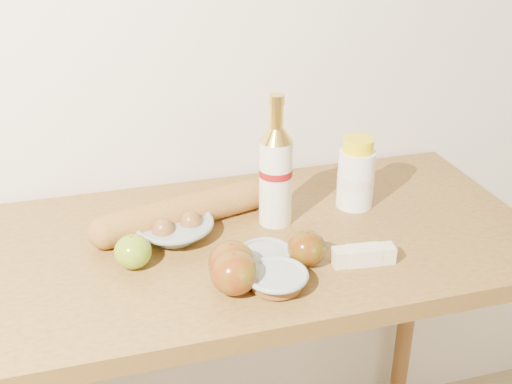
% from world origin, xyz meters
% --- Properties ---
extents(back_wall, '(3.50, 0.02, 2.60)m').
position_xyz_m(back_wall, '(0.00, 1.51, 1.30)').
color(back_wall, silver).
rests_on(back_wall, ground).
extents(table, '(1.20, 0.60, 0.90)m').
position_xyz_m(table, '(0.00, 1.18, 0.78)').
color(table, olive).
rests_on(table, ground).
extents(bourbon_bottle, '(0.08, 0.08, 0.29)m').
position_xyz_m(bourbon_bottle, '(0.07, 1.23, 1.02)').
color(bourbon_bottle, white).
rests_on(bourbon_bottle, table).
extents(cream_bottle, '(0.09, 0.09, 0.16)m').
position_xyz_m(cream_bottle, '(0.26, 1.25, 0.98)').
color(cream_bottle, white).
rests_on(cream_bottle, table).
extents(egg_bowl, '(0.21, 0.21, 0.06)m').
position_xyz_m(egg_bowl, '(-0.16, 1.23, 0.92)').
color(egg_bowl, gray).
rests_on(egg_bowl, table).
extents(baguette, '(0.42, 0.17, 0.07)m').
position_xyz_m(baguette, '(-0.13, 1.26, 0.93)').
color(baguette, '#B27C36').
rests_on(baguette, table).
extents(apple_yellowgreen, '(0.09, 0.09, 0.07)m').
position_xyz_m(apple_yellowgreen, '(-0.25, 1.14, 0.93)').
color(apple_yellowgreen, '#A7A421').
rests_on(apple_yellowgreen, table).
extents(apple_redgreen_front, '(0.12, 0.12, 0.08)m').
position_xyz_m(apple_redgreen_front, '(-0.08, 1.00, 0.94)').
color(apple_redgreen_front, '#96080D').
rests_on(apple_redgreen_front, table).
extents(apple_redgreen_right, '(0.09, 0.09, 0.07)m').
position_xyz_m(apple_redgreen_right, '(0.07, 1.05, 0.93)').
color(apple_redgreen_right, maroon).
rests_on(apple_redgreen_right, table).
extents(sugar_bowl, '(0.14, 0.14, 0.03)m').
position_xyz_m(sugar_bowl, '(-0.01, 0.99, 0.92)').
color(sugar_bowl, '#96A49E').
rests_on(sugar_bowl, table).
extents(syrup_bowl, '(0.11, 0.11, 0.03)m').
position_xyz_m(syrup_bowl, '(-0.00, 1.08, 0.92)').
color(syrup_bowl, '#8F9C98').
rests_on(syrup_bowl, table).
extents(butter_stick, '(0.13, 0.05, 0.04)m').
position_xyz_m(butter_stick, '(0.18, 1.03, 0.92)').
color(butter_stick, beige).
rests_on(butter_stick, table).
extents(apple_extra, '(0.12, 0.12, 0.08)m').
position_xyz_m(apple_extra, '(-0.08, 1.04, 0.94)').
color(apple_extra, '#96080D').
rests_on(apple_extra, table).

